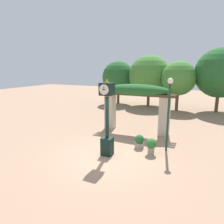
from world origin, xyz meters
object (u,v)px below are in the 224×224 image
potted_plant_near_right (139,141)px  lamp_post (169,106)px  pedestal_clock (107,119)px  potted_plant_near_left (151,145)px

potted_plant_near_right → lamp_post: lamp_post is taller
pedestal_clock → potted_plant_near_right: (1.06, 1.37, -1.30)m
potted_plant_near_right → lamp_post: (1.25, 0.20, 1.80)m
potted_plant_near_right → lamp_post: size_ratio=0.19×
pedestal_clock → potted_plant_near_right: 2.17m
pedestal_clock → lamp_post: size_ratio=1.00×
potted_plant_near_left → lamp_post: lamp_post is taller
potted_plant_near_left → potted_plant_near_right: bearing=144.1°
potted_plant_near_left → lamp_post: 1.91m
pedestal_clock → lamp_post: (2.30, 1.57, 0.49)m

